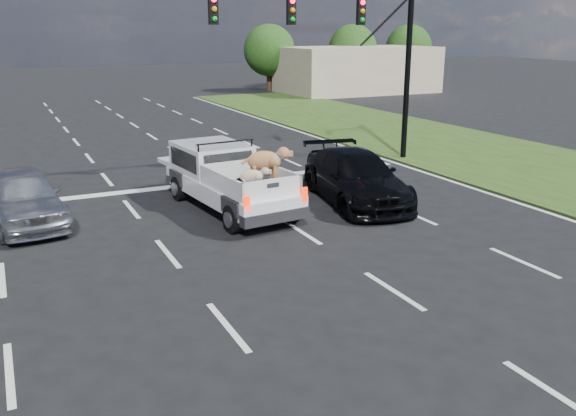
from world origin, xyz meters
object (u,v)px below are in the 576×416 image
object	(u,v)px
traffic_signal	(355,37)
pickup_truck	(228,177)
silver_sedan	(23,197)
black_coupe	(356,177)

from	to	relation	value
traffic_signal	pickup_truck	size ratio (longest dim) A/B	1.69
pickup_truck	silver_sedan	bearing A→B (deg)	163.76
silver_sedan	black_coupe	size ratio (longest dim) A/B	0.84
traffic_signal	black_coupe	bearing A→B (deg)	-120.39
pickup_truck	silver_sedan	world-z (taller)	pickup_truck
traffic_signal	pickup_truck	world-z (taller)	traffic_signal
silver_sedan	black_coupe	xyz separation A→B (m)	(9.09, -1.90, 0.01)
pickup_truck	silver_sedan	size ratio (longest dim) A/B	1.25
silver_sedan	black_coupe	bearing A→B (deg)	-18.51
traffic_signal	silver_sedan	bearing A→B (deg)	-167.31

